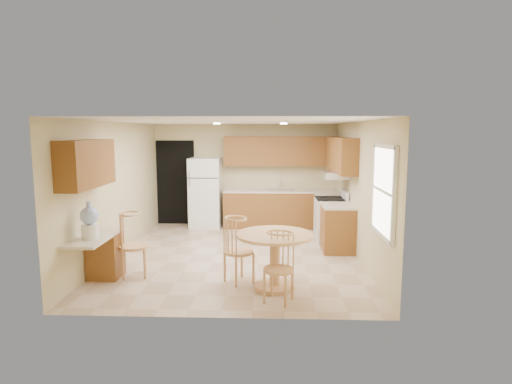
{
  "coord_description": "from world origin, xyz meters",
  "views": [
    {
      "loc": [
        0.65,
        -7.82,
        2.32
      ],
      "look_at": [
        0.36,
        0.3,
        1.17
      ],
      "focal_mm": 30.0,
      "sensor_mm": 36.0,
      "label": 1
    }
  ],
  "objects_px": {
    "chair_table_a": "(238,245)",
    "refrigerator": "(206,193)",
    "dining_table": "(275,253)",
    "stove": "(331,219)",
    "chair_desk": "(132,240)",
    "chair_table_b": "(279,263)",
    "water_crock": "(90,222)"
  },
  "relations": [
    {
      "from": "chair_table_a",
      "to": "dining_table",
      "type": "bearing_deg",
      "value": 36.5
    },
    {
      "from": "refrigerator",
      "to": "chair_desk",
      "type": "height_order",
      "value": "refrigerator"
    },
    {
      "from": "chair_table_a",
      "to": "chair_table_b",
      "type": "bearing_deg",
      "value": 1.04
    },
    {
      "from": "refrigerator",
      "to": "chair_table_b",
      "type": "relative_size",
      "value": 1.76
    },
    {
      "from": "refrigerator",
      "to": "water_crock",
      "type": "distance_m",
      "value": 4.34
    },
    {
      "from": "chair_desk",
      "to": "water_crock",
      "type": "xyz_separation_m",
      "value": [
        -0.45,
        -0.47,
        0.39
      ]
    },
    {
      "from": "chair_desk",
      "to": "water_crock",
      "type": "height_order",
      "value": "water_crock"
    },
    {
      "from": "chair_table_a",
      "to": "refrigerator",
      "type": "bearing_deg",
      "value": 157.67
    },
    {
      "from": "chair_desk",
      "to": "water_crock",
      "type": "distance_m",
      "value": 0.76
    },
    {
      "from": "refrigerator",
      "to": "stove",
      "type": "distance_m",
      "value": 3.15
    },
    {
      "from": "chair_table_b",
      "to": "chair_desk",
      "type": "bearing_deg",
      "value": -1.88
    },
    {
      "from": "chair_table_a",
      "to": "water_crock",
      "type": "bearing_deg",
      "value": -121.16
    },
    {
      "from": "stove",
      "to": "chair_table_b",
      "type": "relative_size",
      "value": 1.14
    },
    {
      "from": "water_crock",
      "to": "chair_table_a",
      "type": "bearing_deg",
      "value": 6.81
    },
    {
      "from": "chair_table_a",
      "to": "chair_table_b",
      "type": "height_order",
      "value": "chair_table_a"
    },
    {
      "from": "refrigerator",
      "to": "chair_table_a",
      "type": "height_order",
      "value": "refrigerator"
    },
    {
      "from": "refrigerator",
      "to": "stove",
      "type": "bearing_deg",
      "value": -22.99
    },
    {
      "from": "chair_table_a",
      "to": "water_crock",
      "type": "height_order",
      "value": "water_crock"
    },
    {
      "from": "refrigerator",
      "to": "dining_table",
      "type": "relative_size",
      "value": 1.49
    },
    {
      "from": "chair_table_b",
      "to": "chair_desk",
      "type": "xyz_separation_m",
      "value": [
        -2.31,
        0.95,
        0.04
      ]
    },
    {
      "from": "dining_table",
      "to": "chair_desk",
      "type": "xyz_separation_m",
      "value": [
        -2.26,
        0.37,
        0.08
      ]
    },
    {
      "from": "stove",
      "to": "chair_desk",
      "type": "height_order",
      "value": "stove"
    },
    {
      "from": "refrigerator",
      "to": "chair_desk",
      "type": "relative_size",
      "value": 1.64
    },
    {
      "from": "stove",
      "to": "chair_desk",
      "type": "bearing_deg",
      "value": -144.08
    },
    {
      "from": "refrigerator",
      "to": "chair_table_b",
      "type": "height_order",
      "value": "refrigerator"
    },
    {
      "from": "refrigerator",
      "to": "chair_table_a",
      "type": "xyz_separation_m",
      "value": [
        1.11,
        -3.95,
        -0.22
      ]
    },
    {
      "from": "water_crock",
      "to": "refrigerator",
      "type": "bearing_deg",
      "value": 75.99
    },
    {
      "from": "stove",
      "to": "chair_table_b",
      "type": "distance_m",
      "value": 3.66
    },
    {
      "from": "dining_table",
      "to": "chair_table_a",
      "type": "xyz_separation_m",
      "value": [
        -0.55,
        0.15,
        0.07
      ]
    },
    {
      "from": "dining_table",
      "to": "stove",
      "type": "bearing_deg",
      "value": 67.09
    },
    {
      "from": "chair_table_a",
      "to": "water_crock",
      "type": "distance_m",
      "value": 2.21
    },
    {
      "from": "chair_table_b",
      "to": "water_crock",
      "type": "relative_size",
      "value": 1.77
    }
  ]
}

